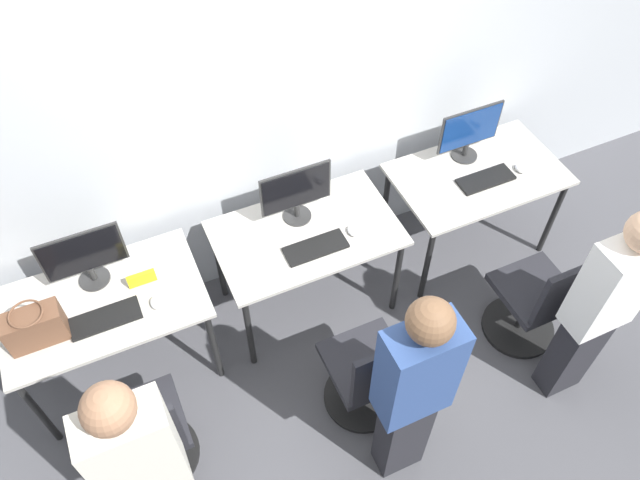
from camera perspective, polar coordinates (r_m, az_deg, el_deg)
name	(u,v)px	position (r m, az deg, el deg)	size (l,w,h in m)	color
ground_plane	(328,339)	(4.23, 0.77, -9.03)	(20.00, 20.00, 0.00)	#4C4C51
wall_back	(272,101)	(3.67, -4.44, 12.56)	(12.00, 0.05, 2.80)	#B7BCC1
desk_left	(105,310)	(3.77, -19.05, -6.09)	(1.12, 0.69, 0.74)	#BCB7AD
monitor_left	(84,257)	(3.65, -20.76, -1.42)	(0.45, 0.18, 0.39)	#2D2D2D
keyboard_left	(105,318)	(3.62, -19.03, -6.79)	(0.38, 0.15, 0.02)	black
mouse_left	(156,303)	(3.59, -14.80, -5.57)	(0.06, 0.09, 0.03)	silver
office_chair_left	(148,439)	(3.64, -15.47, -17.11)	(0.48, 0.48, 0.91)	black
person_left	(145,469)	(3.04, -15.70, -19.51)	(0.36, 0.21, 1.60)	#232328
desk_center	(306,241)	(3.87, -1.25, -0.05)	(1.12, 0.69, 0.74)	#BCB7AD
monitor_center	(296,193)	(3.73, -2.20, 4.35)	(0.45, 0.18, 0.39)	#2D2D2D
keyboard_center	(316,248)	(3.71, -0.40, -0.69)	(0.38, 0.15, 0.02)	black
mouse_center	(352,231)	(3.79, 2.99, 0.83)	(0.06, 0.09, 0.03)	silver
office_chair_center	(369,376)	(3.68, 4.55, -12.28)	(0.48, 0.48, 0.91)	black
person_center	(413,391)	(3.12, 8.48, -13.46)	(0.36, 0.21, 1.60)	#232328
desk_right	(476,182)	(4.34, 14.10, 5.19)	(1.12, 0.69, 0.74)	#BCB7AD
monitor_right	(469,132)	(4.25, 13.51, 9.61)	(0.45, 0.18, 0.39)	#2D2D2D
keyboard_right	(486,179)	(4.24, 14.90, 5.39)	(0.38, 0.15, 0.02)	black
mouse_right	(520,169)	(4.37, 17.82, 6.23)	(0.06, 0.09, 0.03)	silver
office_chair_right	(537,303)	(4.16, 19.21, -5.44)	(0.48, 0.48, 0.91)	black
person_right	(601,306)	(3.67, 24.30, -5.56)	(0.36, 0.21, 1.57)	#232328
handbag	(34,327)	(3.59, -24.66, -7.24)	(0.30, 0.18, 0.25)	brown
placard_left	(142,279)	(3.68, -15.99, -3.41)	(0.16, 0.03, 0.08)	yellow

